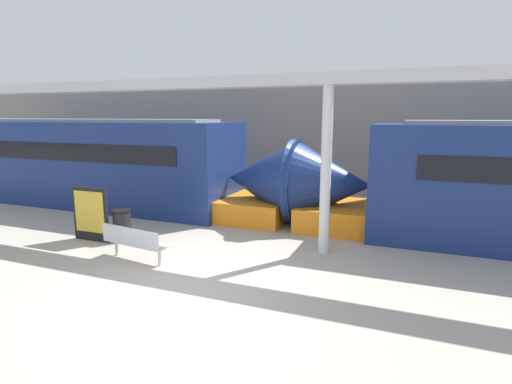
{
  "coord_description": "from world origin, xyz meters",
  "views": [
    {
      "loc": [
        3.91,
        -6.27,
        3.31
      ],
      "look_at": [
        0.23,
        3.03,
        1.4
      ],
      "focal_mm": 28.0,
      "sensor_mm": 36.0,
      "label": 1
    }
  ],
  "objects_px": {
    "bench_near": "(134,241)",
    "trash_bin": "(122,225)",
    "poster_board": "(90,214)",
    "train_right": "(90,164)",
    "support_column_near": "(326,172)"
  },
  "relations": [
    {
      "from": "bench_near",
      "to": "trash_bin",
      "type": "relative_size",
      "value": 2.11
    },
    {
      "from": "bench_near",
      "to": "poster_board",
      "type": "height_order",
      "value": "poster_board"
    },
    {
      "from": "train_right",
      "to": "poster_board",
      "type": "xyz_separation_m",
      "value": [
        3.6,
        -3.8,
        -0.78
      ]
    },
    {
      "from": "poster_board",
      "to": "bench_near",
      "type": "bearing_deg",
      "value": -22.45
    },
    {
      "from": "poster_board",
      "to": "support_column_near",
      "type": "bearing_deg",
      "value": 13.0
    },
    {
      "from": "trash_bin",
      "to": "support_column_near",
      "type": "height_order",
      "value": "support_column_near"
    },
    {
      "from": "trash_bin",
      "to": "support_column_near",
      "type": "relative_size",
      "value": 0.21
    },
    {
      "from": "trash_bin",
      "to": "support_column_near",
      "type": "xyz_separation_m",
      "value": [
        5.25,
        1.05,
        1.58
      ]
    },
    {
      "from": "bench_near",
      "to": "poster_board",
      "type": "relative_size",
      "value": 1.21
    },
    {
      "from": "train_right",
      "to": "poster_board",
      "type": "bearing_deg",
      "value": -46.53
    },
    {
      "from": "support_column_near",
      "to": "poster_board",
      "type": "bearing_deg",
      "value": -167.0
    },
    {
      "from": "train_right",
      "to": "bench_near",
      "type": "height_order",
      "value": "train_right"
    },
    {
      "from": "bench_near",
      "to": "support_column_near",
      "type": "distance_m",
      "value": 4.76
    },
    {
      "from": "trash_bin",
      "to": "train_right",
      "type": "bearing_deg",
      "value": 141.49
    },
    {
      "from": "train_right",
      "to": "support_column_near",
      "type": "height_order",
      "value": "support_column_near"
    }
  ]
}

